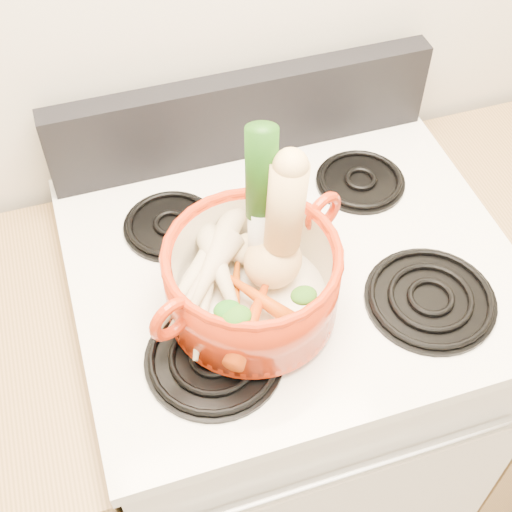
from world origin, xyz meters
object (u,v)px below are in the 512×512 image
object	(u,v)px
stove_body	(284,393)
leek	(262,204)
dutch_oven	(252,281)
squash	(274,228)

from	to	relation	value
stove_body	leek	world-z (taller)	leek
leek	dutch_oven	bearing A→B (deg)	-104.22
squash	leek	distance (m)	0.04
dutch_oven	leek	size ratio (longest dim) A/B	0.89
leek	stove_body	bearing A→B (deg)	45.82
dutch_oven	leek	world-z (taller)	leek
stove_body	dutch_oven	bearing A→B (deg)	-139.22
squash	stove_body	bearing A→B (deg)	29.68
stove_body	squash	world-z (taller)	squash
stove_body	squash	bearing A→B (deg)	-133.70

